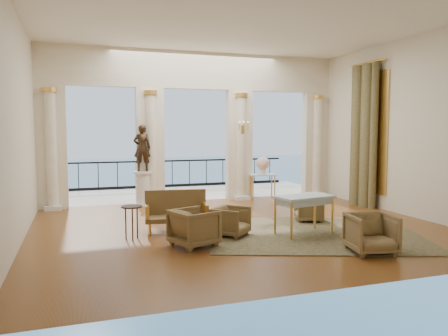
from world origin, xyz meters
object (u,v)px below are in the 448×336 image
object	(u,v)px
armchair_d	(194,226)
armchair_c	(309,208)
settee	(176,211)
game_table	(304,200)
pedestal	(143,189)
side_table	(132,211)
armchair_b	(371,232)
console_table	(263,178)
statue	(142,148)
armchair_a	(231,220)

from	to	relation	value
armchair_d	armchair_c	bearing A→B (deg)	-88.31
settee	armchair_c	bearing A→B (deg)	7.26
armchair_d	game_table	bearing A→B (deg)	-106.21
pedestal	armchair_c	bearing A→B (deg)	-44.75
settee	game_table	world-z (taller)	settee
armchair_c	settee	world-z (taller)	settee
armchair_c	armchair_d	distance (m)	3.41
side_table	armchair_b	bearing A→B (deg)	-31.28
settee	console_table	bearing A→B (deg)	51.93
armchair_d	console_table	xyz separation A→B (m)	(3.48, 4.75, 0.27)
settee	pedestal	distance (m)	3.40
armchair_b	pedestal	bearing A→B (deg)	127.70
armchair_b	console_table	world-z (taller)	console_table
armchair_b	armchair_c	bearing A→B (deg)	94.34
statue	side_table	size ratio (longest dim) A/B	1.97
armchair_a	console_table	size ratio (longest dim) A/B	0.78
armchair_a	side_table	world-z (taller)	side_table
armchair_d	statue	distance (m)	4.88
armchair_a	statue	size ratio (longest dim) A/B	0.51
game_table	pedestal	xyz separation A→B (m)	(-2.70, 4.52, -0.25)
settee	statue	distance (m)	3.61
armchair_c	console_table	size ratio (longest dim) A/B	0.73
game_table	side_table	distance (m)	3.54
armchair_a	pedestal	distance (m)	4.36
settee	pedestal	world-z (taller)	pedestal
game_table	pedestal	bearing A→B (deg)	109.87
game_table	pedestal	size ratio (longest dim) A/B	1.29
pedestal	statue	size ratio (longest dim) A/B	0.75
settee	game_table	size ratio (longest dim) A/B	1.07
armchair_b	side_table	bearing A→B (deg)	159.44
pedestal	armchair_a	bearing A→B (deg)	-74.00
statue	console_table	xyz separation A→B (m)	(3.77, 0.05, -1.01)
settee	console_table	size ratio (longest dim) A/B	1.62
game_table	pedestal	world-z (taller)	pedestal
armchair_d	game_table	size ratio (longest dim) A/B	0.60
console_table	side_table	world-z (taller)	console_table
console_table	pedestal	bearing A→B (deg)	-173.75
armchair_a	console_table	world-z (taller)	console_table
settee	armchair_b	bearing A→B (deg)	-35.96
game_table	console_table	distance (m)	4.69
armchair_c	statue	xyz separation A→B (m)	(-3.44, 3.41, 1.35)
armchair_a	armchair_c	distance (m)	2.37
armchair_a	settee	bearing A→B (deg)	95.49
game_table	statue	xyz separation A→B (m)	(-2.70, 4.52, 0.93)
armchair_b	armchair_d	xyz separation A→B (m)	(-2.85, 1.46, 0.00)
pedestal	console_table	bearing A→B (deg)	0.76
armchair_a	settee	size ratio (longest dim) A/B	0.48
pedestal	game_table	bearing A→B (deg)	-59.11
console_table	side_table	distance (m)	5.94
armchair_a	game_table	xyz separation A→B (m)	(1.50, -0.33, 0.40)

